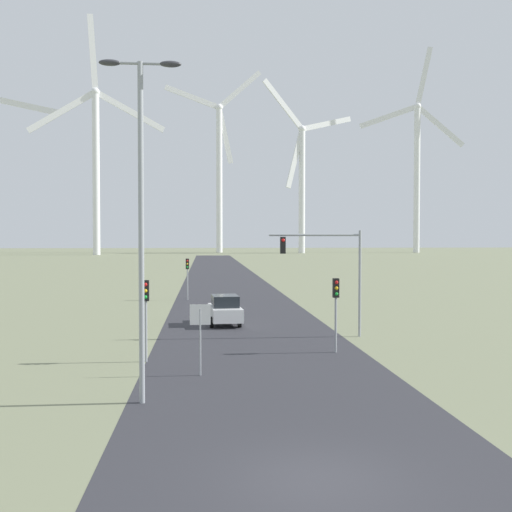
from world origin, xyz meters
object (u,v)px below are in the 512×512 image
stop_sign_near (200,326)px  wind_turbine_far_right (417,163)px  traffic_light_post_near_right (336,298)px  traffic_light_post_mid_left (187,270)px  wind_turbine_center (219,164)px  wind_turbine_right (302,175)px  car_approaching (225,310)px  streetlamp (141,194)px  traffic_light_mast_overhead (328,260)px  wind_turbine_left (96,154)px  traffic_light_post_near_left (146,302)px

stop_sign_near → wind_turbine_far_right: 204.42m
traffic_light_post_near_right → traffic_light_post_mid_left: (-7.60, 24.20, 0.07)m
wind_turbine_center → wind_turbine_right: (28.18, -12.45, -4.90)m
stop_sign_near → car_approaching: stop_sign_near is taller
streetlamp → traffic_light_mast_overhead: size_ratio=1.92×
stop_sign_near → traffic_light_post_near_right: 7.56m
traffic_light_post_mid_left → wind_turbine_far_right: bearing=63.9°
wind_turbine_far_right → traffic_light_post_near_right: bearing=-111.0°
traffic_light_post_mid_left → traffic_light_mast_overhead: size_ratio=0.62×
traffic_light_mast_overhead → wind_turbine_center: bearing=90.4°
wind_turbine_left → wind_turbine_center: wind_turbine_left is taller
wind_turbine_right → wind_turbine_center: bearing=156.2°
streetlamp → wind_turbine_right: size_ratio=0.19×
traffic_light_post_near_left → wind_turbine_left: bearing=100.7°
traffic_light_post_near_right → wind_turbine_far_right: wind_turbine_far_right is taller
wind_turbine_right → wind_turbine_far_right: bearing=7.4°
traffic_light_post_near_right → wind_turbine_right: size_ratio=0.06×
car_approaching → wind_turbine_center: (4.04, 180.46, 30.93)m
traffic_light_post_near_left → traffic_light_post_near_right: size_ratio=1.02×
traffic_light_post_mid_left → wind_turbine_left: 144.57m
wind_turbine_left → wind_turbine_center: bearing=35.5°
wind_turbine_far_right → stop_sign_near: bearing=-112.2°
wind_turbine_center → traffic_light_post_near_right: bearing=-89.8°
wind_turbine_right → streetlamp: bearing=-100.8°
traffic_light_post_near_left → wind_turbine_center: 193.68m
traffic_light_post_near_right → car_approaching: size_ratio=0.82×
traffic_light_post_near_left → traffic_light_post_mid_left: 25.61m
traffic_light_post_near_right → stop_sign_near: bearing=-146.5°
traffic_light_mast_overhead → wind_turbine_left: 165.15m
traffic_light_post_mid_left → traffic_light_mast_overhead: bearing=-67.8°
wind_turbine_left → wind_turbine_right: (67.02, 15.27, -4.47)m
streetlamp → traffic_light_post_near_right: size_ratio=3.18×
stop_sign_near → traffic_light_post_near_left: (-2.36, 2.78, 0.65)m
streetlamp → traffic_light_post_mid_left: (0.55, 32.09, -4.15)m
stop_sign_near → traffic_light_post_mid_left: 28.41m
traffic_light_post_near_left → traffic_light_post_near_right: (8.65, 1.38, -0.05)m
traffic_light_post_near_right → wind_turbine_right: bearing=81.2°
traffic_light_mast_overhead → streetlamp: bearing=-125.2°
streetlamp → traffic_light_mast_overhead: streetlamp is taller
traffic_light_mast_overhead → wind_turbine_far_right: size_ratio=0.08×
wind_turbine_left → car_approaching: bearing=-77.2°
traffic_light_post_mid_left → wind_turbine_center: bearing=87.7°
traffic_light_post_near_right → wind_turbine_far_right: bearing=69.0°
stop_sign_near → wind_turbine_left: 172.22m
streetlamp → wind_turbine_far_right: (78.29, 190.89, 25.38)m
traffic_light_post_near_left → wind_turbine_left: 168.97m
traffic_light_mast_overhead → wind_turbine_right: size_ratio=0.10×
traffic_light_post_mid_left → traffic_light_mast_overhead: 21.50m
traffic_light_post_mid_left → wind_turbine_far_right: size_ratio=0.05×
traffic_light_mast_overhead → traffic_light_post_near_right: bearing=-96.5°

